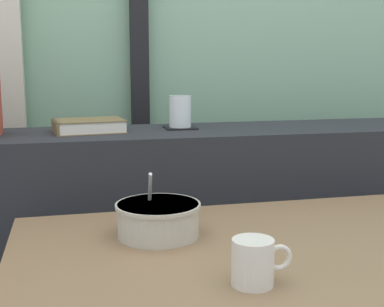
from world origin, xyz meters
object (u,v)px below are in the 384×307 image
Objects in this scene: juice_glass at (180,112)px; soup_bowl at (158,220)px; closed_book at (89,126)px; breakfast_table at (279,293)px; coaster_square at (180,128)px; ceramic_mug at (254,262)px.

soup_bowl is at bearing -107.25° from juice_glass.
juice_glass reaches higher than closed_book.
coaster_square is at bearing 96.90° from breakfast_table.
soup_bowl is (-0.25, 0.13, 0.15)m from breakfast_table.
coaster_square is at bearing 72.75° from soup_bowl.
coaster_square is (-0.08, 0.66, 0.29)m from breakfast_table.
juice_glass is 0.59m from soup_bowl.
breakfast_table is 0.75m from juice_glass.
soup_bowl is 0.33m from ceramic_mug.
closed_book is at bearing -175.76° from juice_glass.
closed_book is (-0.38, 0.64, 0.31)m from breakfast_table.
juice_glass is 0.45× the size of closed_book.
coaster_square is 0.05m from juice_glass.
soup_bowl reaches higher than breakfast_table.
closed_book is 0.87m from ceramic_mug.
juice_glass is 0.30m from closed_book.
coaster_square reaches higher than breakfast_table.
soup_bowl is at bearing 111.82° from ceramic_mug.
coaster_square is 0.58m from soup_bowl.
coaster_square reaches higher than ceramic_mug.
breakfast_table is 0.80m from closed_book.
coaster_square is 0.44× the size of closed_book.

